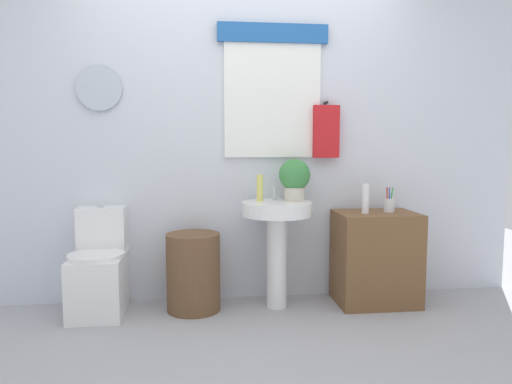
{
  "coord_description": "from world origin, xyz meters",
  "views": [
    {
      "loc": [
        -0.31,
        -2.52,
        1.21
      ],
      "look_at": [
        0.08,
        0.8,
        0.86
      ],
      "focal_mm": 33.29,
      "sensor_mm": 36.0,
      "label": 1
    }
  ],
  "objects_px": {
    "laundry_hamper": "(193,272)",
    "pedestal_sink": "(277,228)",
    "lotion_bottle": "(366,199)",
    "toilet": "(99,272)",
    "potted_plant": "(295,178)",
    "toothbrush_cup": "(389,205)",
    "soap_bottle": "(260,188)",
    "wooden_cabinet": "(376,258)"
  },
  "relations": [
    {
      "from": "toilet",
      "to": "soap_bottle",
      "type": "relative_size",
      "value": 3.89
    },
    {
      "from": "soap_bottle",
      "to": "pedestal_sink",
      "type": "bearing_deg",
      "value": -22.62
    },
    {
      "from": "laundry_hamper",
      "to": "toothbrush_cup",
      "type": "bearing_deg",
      "value": 0.79
    },
    {
      "from": "laundry_hamper",
      "to": "pedestal_sink",
      "type": "height_order",
      "value": "pedestal_sink"
    },
    {
      "from": "potted_plant",
      "to": "laundry_hamper",
      "type": "bearing_deg",
      "value": -175.42
    },
    {
      "from": "wooden_cabinet",
      "to": "potted_plant",
      "type": "relative_size",
      "value": 2.24
    },
    {
      "from": "pedestal_sink",
      "to": "soap_bottle",
      "type": "xyz_separation_m",
      "value": [
        -0.12,
        0.05,
        0.29
      ]
    },
    {
      "from": "toilet",
      "to": "laundry_hamper",
      "type": "height_order",
      "value": "toilet"
    },
    {
      "from": "laundry_hamper",
      "to": "soap_bottle",
      "type": "xyz_separation_m",
      "value": [
        0.49,
        0.05,
        0.6
      ]
    },
    {
      "from": "toothbrush_cup",
      "to": "lotion_bottle",
      "type": "bearing_deg",
      "value": -163.76
    },
    {
      "from": "wooden_cabinet",
      "to": "pedestal_sink",
      "type": "bearing_deg",
      "value": 180.0
    },
    {
      "from": "lotion_bottle",
      "to": "toothbrush_cup",
      "type": "distance_m",
      "value": 0.22
    },
    {
      "from": "lotion_bottle",
      "to": "toilet",
      "type": "bearing_deg",
      "value": 177.88
    },
    {
      "from": "toilet",
      "to": "soap_bottle",
      "type": "distance_m",
      "value": 1.29
    },
    {
      "from": "pedestal_sink",
      "to": "lotion_bottle",
      "type": "bearing_deg",
      "value": -3.52
    },
    {
      "from": "laundry_hamper",
      "to": "soap_bottle",
      "type": "height_order",
      "value": "soap_bottle"
    },
    {
      "from": "potted_plant",
      "to": "lotion_bottle",
      "type": "distance_m",
      "value": 0.54
    },
    {
      "from": "soap_bottle",
      "to": "toothbrush_cup",
      "type": "distance_m",
      "value": 0.99
    },
    {
      "from": "laundry_hamper",
      "to": "toothbrush_cup",
      "type": "distance_m",
      "value": 1.54
    },
    {
      "from": "pedestal_sink",
      "to": "potted_plant",
      "type": "height_order",
      "value": "potted_plant"
    },
    {
      "from": "soap_bottle",
      "to": "lotion_bottle",
      "type": "height_order",
      "value": "soap_bottle"
    },
    {
      "from": "pedestal_sink",
      "to": "wooden_cabinet",
      "type": "relative_size",
      "value": 1.13
    },
    {
      "from": "pedestal_sink",
      "to": "toilet",
      "type": "bearing_deg",
      "value": 178.6
    },
    {
      "from": "soap_bottle",
      "to": "potted_plant",
      "type": "bearing_deg",
      "value": 2.2
    },
    {
      "from": "laundry_hamper",
      "to": "potted_plant",
      "type": "height_order",
      "value": "potted_plant"
    },
    {
      "from": "potted_plant",
      "to": "lotion_bottle",
      "type": "xyz_separation_m",
      "value": [
        0.51,
        -0.1,
        -0.15
      ]
    },
    {
      "from": "lotion_bottle",
      "to": "toothbrush_cup",
      "type": "xyz_separation_m",
      "value": [
        0.21,
        0.06,
        -0.06
      ]
    },
    {
      "from": "soap_bottle",
      "to": "toothbrush_cup",
      "type": "bearing_deg",
      "value": -1.74
    },
    {
      "from": "potted_plant",
      "to": "soap_bottle",
      "type": "bearing_deg",
      "value": -177.8
    },
    {
      "from": "potted_plant",
      "to": "lotion_bottle",
      "type": "relative_size",
      "value": 1.4
    },
    {
      "from": "pedestal_sink",
      "to": "lotion_bottle",
      "type": "relative_size",
      "value": 3.56
    },
    {
      "from": "toilet",
      "to": "wooden_cabinet",
      "type": "height_order",
      "value": "toilet"
    },
    {
      "from": "pedestal_sink",
      "to": "potted_plant",
      "type": "distance_m",
      "value": 0.4
    },
    {
      "from": "pedestal_sink",
      "to": "wooden_cabinet",
      "type": "distance_m",
      "value": 0.79
    },
    {
      "from": "toilet",
      "to": "pedestal_sink",
      "type": "height_order",
      "value": "pedestal_sink"
    },
    {
      "from": "laundry_hamper",
      "to": "lotion_bottle",
      "type": "relative_size",
      "value": 2.55
    },
    {
      "from": "soap_bottle",
      "to": "lotion_bottle",
      "type": "relative_size",
      "value": 0.89
    },
    {
      "from": "toothbrush_cup",
      "to": "toilet",
      "type": "bearing_deg",
      "value": 179.71
    },
    {
      "from": "toilet",
      "to": "soap_bottle",
      "type": "xyz_separation_m",
      "value": [
        1.15,
        0.02,
        0.59
      ]
    },
    {
      "from": "lotion_bottle",
      "to": "toothbrush_cup",
      "type": "relative_size",
      "value": 1.19
    },
    {
      "from": "wooden_cabinet",
      "to": "soap_bottle",
      "type": "height_order",
      "value": "soap_bottle"
    },
    {
      "from": "wooden_cabinet",
      "to": "potted_plant",
      "type": "height_order",
      "value": "potted_plant"
    }
  ]
}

